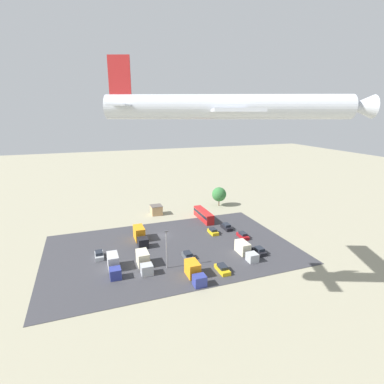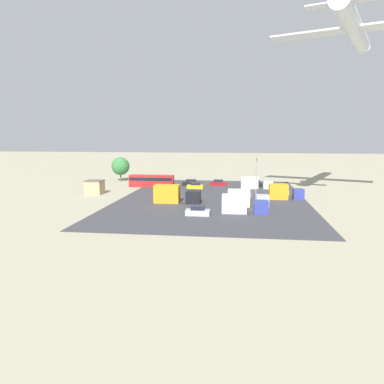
# 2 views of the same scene
# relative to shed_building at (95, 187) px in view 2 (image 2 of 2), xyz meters

# --- Properties ---
(ground_plane) EXTENTS (400.00, 400.00, 0.00)m
(ground_plane) POSITION_rel_shed_building_xyz_m (2.58, 18.30, -1.59)
(ground_plane) COLOR gray
(parking_lot_surface) EXTENTS (61.34, 38.83, 0.08)m
(parking_lot_surface) POSITION_rel_shed_building_xyz_m (2.58, 27.53, -1.55)
(parking_lot_surface) COLOR #38383D
(parking_lot_surface) RESTS_ON ground
(shed_building) EXTENTS (3.83, 3.93, 3.17)m
(shed_building) POSITION_rel_shed_building_xyz_m (0.00, 0.00, 0.00)
(shed_building) COLOR tan
(shed_building) RESTS_ON ground
(bus) EXTENTS (2.49, 11.63, 3.03)m
(bus) POSITION_rel_shed_building_xyz_m (-13.11, 10.32, 0.12)
(bus) COLOR red
(bus) RESTS_ON ground
(parked_car_0) EXTENTS (1.91, 4.67, 1.66)m
(parked_car_0) POSITION_rel_shed_building_xyz_m (-16.45, 20.29, -0.82)
(parked_car_0) COLOR black
(parked_car_0) RESTS_ON ground
(parked_car_1) EXTENTS (1.93, 4.01, 1.58)m
(parked_car_1) POSITION_rel_shed_building_xyz_m (-16.95, 37.39, -0.85)
(parked_car_1) COLOR black
(parked_car_1) RESTS_ON ground
(parked_car_2) EXTENTS (1.95, 4.08, 1.50)m
(parked_car_2) POSITION_rel_shed_building_xyz_m (-11.28, 22.05, -0.88)
(parked_car_2) COLOR gold
(parked_car_2) RESTS_ON ground
(parked_car_3) EXTENTS (1.96, 4.07, 1.64)m
(parked_car_3) POSITION_rel_shed_building_xyz_m (20.20, 26.26, -0.83)
(parked_car_3) COLOR #ADB2B7
(parked_car_3) RESTS_ON ground
(parked_car_4) EXTENTS (1.96, 4.54, 1.51)m
(parked_car_4) POSITION_rel_shed_building_xyz_m (-4.65, 42.06, -0.88)
(parked_car_4) COLOR gold
(parked_car_4) RESTS_ON ground
(parked_car_5) EXTENTS (1.78, 4.45, 1.52)m
(parked_car_5) POSITION_rel_shed_building_xyz_m (-17.86, 27.50, -0.88)
(parked_car_5) COLOR maroon
(parked_car_5) RESTS_ON ground
(parked_car_6) EXTENTS (1.81, 4.26, 1.59)m
(parked_car_6) POSITION_rel_shed_building_xyz_m (0.47, 33.83, -0.85)
(parked_car_6) COLOR #4C5156
(parked_car_6) RESTS_ON ground
(parked_truck_0) EXTENTS (2.30, 7.93, 2.89)m
(parked_truck_0) POSITION_rel_shed_building_xyz_m (-13.16, 36.99, -0.19)
(parked_truck_0) COLOR #ADB2B7
(parked_truck_0) RESTS_ON ground
(parked_truck_1) EXTENTS (2.48, 7.13, 3.17)m
(parked_truck_1) POSITION_rel_shed_building_xyz_m (2.02, 42.53, -0.06)
(parked_truck_1) COLOR navy
(parked_truck_1) RESTS_ON ground
(parked_truck_2) EXTENTS (2.49, 7.69, 3.18)m
(parked_truck_2) POSITION_rel_shed_building_xyz_m (11.04, 34.37, -0.06)
(parked_truck_2) COLOR #ADB2B7
(parked_truck_2) RESTS_ON ground
(parked_truck_3) EXTENTS (2.30, 7.93, 3.25)m
(parked_truck_3) POSITION_rel_shed_building_xyz_m (17.52, 33.67, -0.02)
(parked_truck_3) COLOR navy
(parked_truck_3) RESTS_ON ground
(parked_truck_4) EXTENTS (2.53, 9.21, 3.58)m
(parked_truck_4) POSITION_rel_shed_building_xyz_m (9.24, 20.31, 0.13)
(parked_truck_4) COLOR black
(parked_truck_4) RESTS_ON ground
(tree_near_shed) EXTENTS (5.25, 5.25, 7.03)m
(tree_near_shed) POSITION_rel_shed_building_xyz_m (-24.11, -1.59, 2.80)
(tree_near_shed) COLOR brown
(tree_near_shed) RESTS_ON ground
(light_pole_lot_centre) EXTENTS (0.90, 0.28, 8.85)m
(light_pole_lot_centre) POSITION_rel_shed_building_xyz_m (6.33, 36.48, 3.35)
(light_pole_lot_centre) COLOR gray
(light_pole_lot_centre) RESTS_ON ground
(airplane) EXTENTS (36.65, 31.21, 8.77)m
(airplane) POSITION_rel_shed_building_xyz_m (0.40, 54.93, 32.85)
(airplane) COLOR silver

